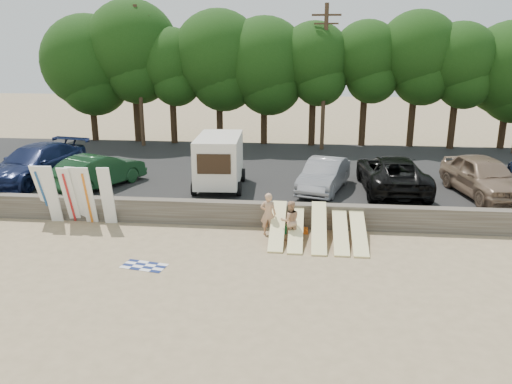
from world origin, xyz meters
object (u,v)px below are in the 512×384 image
at_px(car_0, 36,164).
at_px(beachgoer_b, 290,221).
at_px(car_1, 99,171).
at_px(car_4, 483,176).
at_px(car_3, 392,173).
at_px(cooler, 286,229).
at_px(car_2, 324,175).
at_px(box_trailer, 219,159).
at_px(beachgoer_a, 268,214).

relative_size(car_0, beachgoer_b, 3.94).
xyz_separation_m(car_1, car_4, (17.63, 0.38, 0.10)).
xyz_separation_m(car_1, beachgoer_b, (9.23, -4.08, -0.71)).
xyz_separation_m(car_3, cooler, (-4.69, -4.24, -1.36)).
distance_m(car_3, beachgoer_b, 6.76).
bearing_deg(car_4, car_2, 169.15).
bearing_deg(beachgoer_b, car_2, -120.92).
bearing_deg(car_0, car_4, 10.23).
bearing_deg(car_0, beachgoer_b, -9.47).
xyz_separation_m(car_4, beachgoer_b, (-8.39, -4.46, -0.82)).
bearing_deg(car_4, car_0, 169.17).
bearing_deg(cooler, car_2, 71.73).
height_order(car_3, car_4, car_4).
xyz_separation_m(car_0, car_1, (3.51, -0.70, -0.10)).
bearing_deg(car_3, car_2, 5.99).
distance_m(car_0, car_1, 3.58).
height_order(car_0, cooler, car_0).
bearing_deg(car_3, beachgoer_b, 46.26).
height_order(box_trailer, car_2, box_trailer).
bearing_deg(car_2, cooler, -96.75).
distance_m(car_1, car_4, 17.63).
height_order(car_0, car_1, car_0).
bearing_deg(box_trailer, car_2, -3.12).
distance_m(car_0, beachgoer_a, 12.66).
distance_m(box_trailer, car_0, 9.25).
height_order(car_1, car_2, car_1).
xyz_separation_m(car_0, car_4, (21.14, -0.32, 0.00)).
relative_size(car_4, beachgoer_b, 3.37).
bearing_deg(car_1, box_trailer, -150.67).
bearing_deg(beachgoer_b, car_1, -38.01).
bearing_deg(box_trailer, beachgoer_a, -60.58).
xyz_separation_m(beachgoer_b, cooler, (-0.19, 0.75, -0.62)).
bearing_deg(car_3, car_4, 170.54).
bearing_deg(car_0, cooler, -6.72).
bearing_deg(cooler, car_4, 27.42).
height_order(box_trailer, car_1, box_trailer).
height_order(box_trailer, car_4, box_trailer).
bearing_deg(car_2, car_4, 14.66).
distance_m(box_trailer, car_3, 8.05).
height_order(car_1, beachgoer_a, car_1).
height_order(car_1, car_4, car_4).
distance_m(car_0, cooler, 13.26).
height_order(car_3, beachgoer_b, car_3).
bearing_deg(car_0, box_trailer, 9.61).
relative_size(box_trailer, car_4, 0.76).
bearing_deg(beachgoer_a, car_2, -115.86).
bearing_deg(car_1, car_3, -151.48).
relative_size(car_0, car_3, 1.04).
bearing_deg(beachgoer_a, car_1, -20.70).
xyz_separation_m(car_2, beachgoer_a, (-2.25, -4.12, -0.58)).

